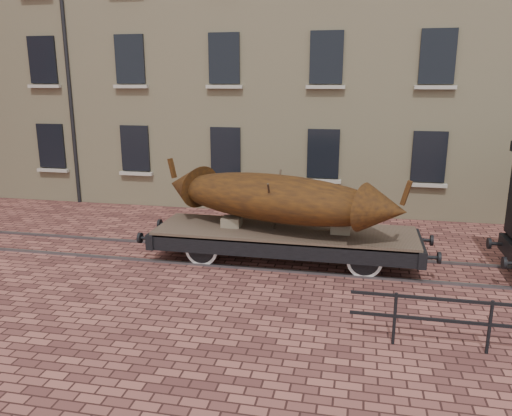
# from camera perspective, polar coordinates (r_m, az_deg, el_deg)

# --- Properties ---
(ground) EXTENTS (90.00, 90.00, 0.00)m
(ground) POSITION_cam_1_polar(r_m,az_deg,el_deg) (13.39, 1.47, -6.02)
(ground) COLOR #502A26
(warehouse_cream) EXTENTS (40.00, 10.19, 14.00)m
(warehouse_cream) POSITION_cam_1_polar(r_m,az_deg,el_deg) (22.47, 14.57, 19.92)
(warehouse_cream) COLOR #D0BC8B
(warehouse_cream) RESTS_ON ground
(rail_track) EXTENTS (30.00, 1.52, 0.06)m
(rail_track) POSITION_cam_1_polar(r_m,az_deg,el_deg) (13.38, 1.47, -5.90)
(rail_track) COLOR #59595E
(rail_track) RESTS_ON ground
(flatcar_wagon) EXTENTS (7.60, 2.06, 1.15)m
(flatcar_wagon) POSITION_cam_1_polar(r_m,az_deg,el_deg) (13.09, 3.30, -3.21)
(flatcar_wagon) COLOR brown
(flatcar_wagon) RESTS_ON ground
(iron_boat) EXTENTS (6.76, 3.58, 1.63)m
(iron_boat) POSITION_cam_1_polar(r_m,az_deg,el_deg) (12.86, 2.14, 1.19)
(iron_boat) COLOR #512B0C
(iron_boat) RESTS_ON flatcar_wagon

